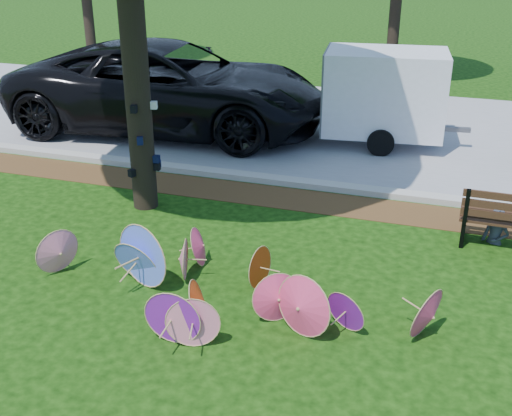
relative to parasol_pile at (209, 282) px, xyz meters
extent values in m
plane|color=black|center=(-0.28, -0.63, -0.37)|extent=(90.00, 90.00, 0.00)
cube|color=#472D16|center=(-0.28, 3.87, -0.37)|extent=(90.00, 1.00, 0.01)
cube|color=#B7B5AD|center=(-0.28, 4.57, -0.31)|extent=(90.00, 0.30, 0.12)
cube|color=gray|center=(-0.28, 8.72, -0.37)|extent=(90.00, 8.00, 0.01)
cylinder|color=black|center=(-2.35, 2.76, 2.49)|extent=(0.44, 0.44, 5.73)
cone|color=#5875ED|center=(-1.06, 0.27, 0.10)|extent=(0.95, 0.49, 0.96)
cone|color=pink|center=(-0.65, 0.58, -0.07)|extent=(0.28, 0.62, 0.62)
cone|color=pink|center=(0.13, -0.86, -0.03)|extent=(0.68, 0.30, 0.68)
cone|color=#E5396A|center=(1.33, -0.28, 0.03)|extent=(0.83, 0.52, 0.82)
cone|color=red|center=(0.45, 0.69, -0.06)|extent=(0.25, 0.64, 0.63)
cone|color=purple|center=(-0.11, -0.88, 0.00)|extent=(0.75, 0.17, 0.75)
cone|color=purple|center=(1.86, 0.02, -0.08)|extent=(0.61, 0.44, 0.59)
cone|color=#5875ED|center=(-1.18, 0.25, 0.00)|extent=(0.80, 0.49, 0.74)
cone|color=pink|center=(-2.42, 0.15, -0.03)|extent=(0.46, 0.70, 0.70)
cone|color=#E5396A|center=(2.86, 0.15, -0.02)|extent=(0.52, 0.74, 0.71)
cone|color=#E5396A|center=(0.97, -0.06, -0.04)|extent=(0.64, 0.54, 0.68)
cone|color=#E5396A|center=(-0.56, 1.05, -0.07)|extent=(0.37, 0.64, 0.60)
cone|color=red|center=(0.10, -0.52, -0.02)|extent=(0.46, 0.75, 0.70)
imported|color=black|center=(-3.89, 7.22, 0.69)|extent=(7.93, 4.13, 2.13)
cube|color=white|center=(1.24, 7.67, 0.85)|extent=(2.82, 1.97, 2.45)
imported|color=#3A404F|center=(3.70, 3.15, 0.22)|extent=(0.51, 0.43, 1.18)
cylinder|color=black|center=(0.64, 14.09, 2.13)|extent=(0.36, 0.36, 5.00)
camera|label=1|loc=(2.86, -6.84, 4.40)|focal=45.00mm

